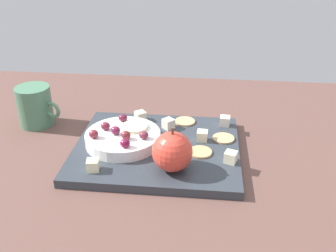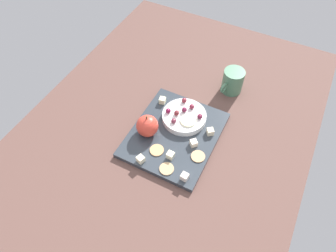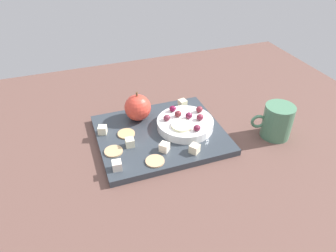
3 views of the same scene
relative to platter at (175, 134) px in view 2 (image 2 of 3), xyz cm
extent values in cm
cube|color=brown|center=(0.27, -3.91, -3.14)|extent=(138.45, 94.93, 4.55)
cube|color=#30373F|center=(0.00, 0.00, 0.00)|extent=(32.88, 27.71, 1.74)
cylinder|color=white|center=(-6.71, 0.21, 2.01)|extent=(15.23, 15.23, 2.28)
sphere|color=#D33E2F|center=(4.13, -8.11, 4.54)|extent=(7.35, 7.35, 7.35)
cylinder|color=brown|center=(4.13, -8.11, 8.82)|extent=(0.50, 0.50, 1.20)
cube|color=silver|center=(14.11, 10.12, 1.94)|extent=(2.31, 2.31, 2.14)
cube|color=#F3E4CA|center=(1.79, 7.59, 1.94)|extent=(3.03, 3.03, 2.14)
cube|color=#F0EBC6|center=(9.30, 2.94, 1.94)|extent=(2.27, 2.27, 2.14)
cube|color=#F6E7BF|center=(-4.91, 10.61, 1.94)|extent=(2.99, 2.99, 2.14)
cube|color=#F9F2BD|center=(-10.06, -10.00, 1.94)|extent=(2.48, 2.48, 2.14)
cube|color=#F5EFC7|center=(14.79, -4.67, 1.94)|extent=(2.72, 2.72, 2.14)
cylinder|color=tan|center=(13.70, 3.87, 1.07)|extent=(4.53, 4.53, 0.40)
cylinder|color=tan|center=(5.23, 10.70, 1.07)|extent=(4.53, 4.53, 0.40)
cylinder|color=tan|center=(9.09, -2.04, 1.07)|extent=(4.53, 4.53, 0.40)
ellipsoid|color=maroon|center=(-11.91, -2.30, 4.02)|extent=(1.90, 1.71, 1.74)
ellipsoid|color=maroon|center=(-7.98, -0.41, 4.03)|extent=(1.90, 1.71, 1.75)
ellipsoid|color=maroon|center=(-5.53, -2.15, 4.03)|extent=(1.90, 1.71, 1.75)
ellipsoid|color=brown|center=(-2.09, -1.54, 3.93)|extent=(1.90, 1.71, 1.55)
ellipsoid|color=maroon|center=(-7.73, 5.46, 3.94)|extent=(1.90, 1.71, 1.58)
ellipsoid|color=maroon|center=(-5.08, -5.13, 4.00)|extent=(1.90, 1.71, 1.68)
ellipsoid|color=maroon|center=(-10.47, 1.28, 3.99)|extent=(1.90, 1.71, 1.68)
cylinder|color=beige|center=(-4.67, 2.55, 3.45)|extent=(5.35, 5.35, 0.60)
cylinder|color=#497A5B|center=(-29.04, 9.60, 3.74)|extent=(7.72, 7.72, 9.21)
torus|color=#497A5B|center=(-24.25, 7.98, 3.74)|extent=(4.05, 2.04, 4.00)
camera|label=1|loc=(9.42, -65.62, 40.31)|focal=40.73mm
camera|label=2|loc=(54.99, 25.32, 83.75)|focal=32.71mm
camera|label=3|loc=(20.85, 63.38, 50.44)|focal=33.36mm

